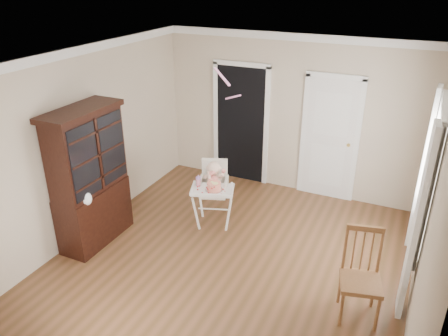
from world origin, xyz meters
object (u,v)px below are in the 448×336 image
at_px(cake, 214,186).
at_px(dining_chair, 361,278).
at_px(high_chair, 214,187).
at_px(sippy_cup, 198,181).
at_px(china_cabinet, 90,178).

xyz_separation_m(cake, dining_chair, (2.21, -0.82, -0.28)).
distance_m(high_chair, cake, 0.30).
bearing_deg(high_chair, sippy_cup, -144.50).
distance_m(cake, china_cabinet, 1.73).
bearing_deg(sippy_cup, china_cabinet, -143.91).
bearing_deg(sippy_cup, high_chair, 55.19).
height_order(high_chair, china_cabinet, china_cabinet).
relative_size(cake, china_cabinet, 0.13).
distance_m(high_chair, sippy_cup, 0.30).
distance_m(sippy_cup, dining_chair, 2.64).
height_order(china_cabinet, dining_chair, china_cabinet).
xyz_separation_m(sippy_cup, dining_chair, (2.48, -0.85, -0.30)).
xyz_separation_m(high_chair, sippy_cup, (-0.14, -0.21, 0.16)).
bearing_deg(high_chair, cake, -81.52).
height_order(cake, china_cabinet, china_cabinet).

